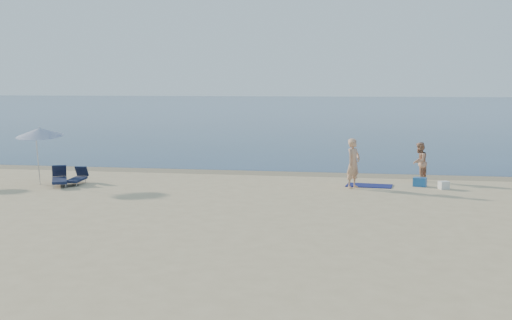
{
  "coord_description": "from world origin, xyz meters",
  "views": [
    {
      "loc": [
        4.06,
        -9.06,
        4.08
      ],
      "look_at": [
        -0.32,
        16.0,
        1.0
      ],
      "focal_mm": 45.0,
      "sensor_mm": 36.0,
      "label": 1
    }
  ],
  "objects_px": {
    "person_right": "(419,162)",
    "umbrella_near": "(40,132)",
    "person_left": "(353,163)",
    "blue_cooler": "(420,182)"
  },
  "relations": [
    {
      "from": "person_right",
      "to": "umbrella_near",
      "type": "distance_m",
      "value": 15.49
    },
    {
      "from": "person_left",
      "to": "umbrella_near",
      "type": "height_order",
      "value": "umbrella_near"
    },
    {
      "from": "person_right",
      "to": "umbrella_near",
      "type": "xyz_separation_m",
      "value": [
        -15.08,
        -3.29,
        1.29
      ]
    },
    {
      "from": "person_left",
      "to": "person_right",
      "type": "xyz_separation_m",
      "value": [
        2.65,
        2.1,
        -0.15
      ]
    },
    {
      "from": "person_right",
      "to": "person_left",
      "type": "bearing_deg",
      "value": -26.91
    },
    {
      "from": "blue_cooler",
      "to": "umbrella_near",
      "type": "distance_m",
      "value": 15.28
    },
    {
      "from": "person_right",
      "to": "blue_cooler",
      "type": "relative_size",
      "value": 3.29
    },
    {
      "from": "blue_cooler",
      "to": "person_right",
      "type": "bearing_deg",
      "value": 102.04
    },
    {
      "from": "person_right",
      "to": "umbrella_near",
      "type": "bearing_deg",
      "value": -52.9
    },
    {
      "from": "person_left",
      "to": "blue_cooler",
      "type": "xyz_separation_m",
      "value": [
        2.59,
        0.85,
        -0.79
      ]
    }
  ]
}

